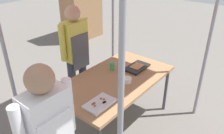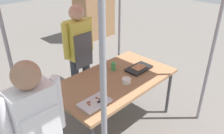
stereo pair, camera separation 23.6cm
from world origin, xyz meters
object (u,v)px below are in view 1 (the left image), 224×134
at_px(tray_grilled_sausages, 137,67).
at_px(drink_cup_near_edge, 112,66).
at_px(condiment_bowl, 127,80).
at_px(vendor_woman, 76,50).
at_px(stall_table, 115,82).
at_px(tray_meat_skewers, 100,104).
at_px(neighbor_stall_right, 81,1).

height_order(tray_grilled_sausages, drink_cup_near_edge, drink_cup_near_edge).
relative_size(condiment_bowl, vendor_woman, 0.07).
xyz_separation_m(stall_table, condiment_bowl, (0.03, -0.17, 0.08)).
bearing_deg(condiment_bowl, vendor_woman, 90.09).
distance_m(stall_table, tray_grilled_sausages, 0.42).
xyz_separation_m(tray_grilled_sausages, tray_meat_skewers, (-0.95, -0.15, -0.00)).
relative_size(stall_table, drink_cup_near_edge, 13.90).
bearing_deg(neighbor_stall_right, drink_cup_near_edge, -127.26).
xyz_separation_m(stall_table, drink_cup_near_edge, (0.15, 0.17, 0.11)).
relative_size(tray_meat_skewers, vendor_woman, 0.21).
relative_size(stall_table, condiment_bowl, 14.11).
distance_m(tray_grilled_sausages, drink_cup_near_edge, 0.35).
relative_size(drink_cup_near_edge, neighbor_stall_right, 0.06).
xyz_separation_m(tray_grilled_sausages, vendor_woman, (-0.39, 0.81, 0.16)).
relative_size(tray_meat_skewers, neighbor_stall_right, 0.17).
bearing_deg(stall_table, neighbor_stall_right, 52.47).
height_order(stall_table, vendor_woman, vendor_woman).
height_order(condiment_bowl, neighbor_stall_right, neighbor_stall_right).
bearing_deg(stall_table, condiment_bowl, -81.63).
height_order(tray_grilled_sausages, tray_meat_skewers, tray_grilled_sausages).
bearing_deg(condiment_bowl, tray_grilled_sausages, 15.26).
height_order(tray_meat_skewers, vendor_woman, vendor_woman).
bearing_deg(vendor_woman, tray_grilled_sausages, 115.36).
height_order(tray_meat_skewers, neighbor_stall_right, neighbor_stall_right).
bearing_deg(vendor_woman, condiment_bowl, 90.09).
distance_m(stall_table, condiment_bowl, 0.19).
distance_m(stall_table, drink_cup_near_edge, 0.26).
bearing_deg(condiment_bowl, drink_cup_near_edge, 69.62).
distance_m(tray_grilled_sausages, neighbor_stall_right, 3.53).
bearing_deg(tray_grilled_sausages, drink_cup_near_edge, 136.58).
distance_m(condiment_bowl, drink_cup_near_edge, 0.37).
xyz_separation_m(condiment_bowl, neighbor_stall_right, (2.23, 3.11, 0.24)).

